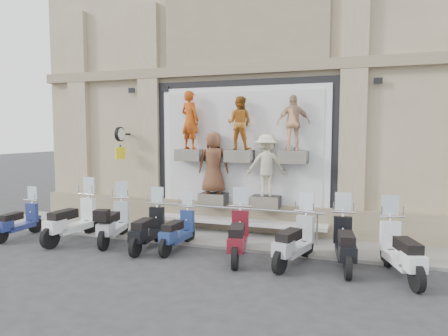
{
  "coord_description": "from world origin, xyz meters",
  "views": [
    {
      "loc": [
        3.3,
        -8.46,
        2.98
      ],
      "look_at": [
        -0.23,
        1.9,
        2.03
      ],
      "focal_mm": 32.0,
      "sensor_mm": 36.0,
      "label": 1
    }
  ],
  "objects_px": {
    "scooter_d": "(148,220)",
    "scooter_f": "(238,225)",
    "clock_sign_bracket": "(120,139)",
    "scooter_c": "(114,214)",
    "scooter_a": "(18,213)",
    "scooter_b": "(72,211)",
    "scooter_e": "(178,222)",
    "scooter_g": "(295,231)",
    "scooter_i": "(402,239)",
    "guard_rail": "(233,224)",
    "scooter_h": "(345,233)"
  },
  "relations": [
    {
      "from": "scooter_e",
      "to": "scooter_i",
      "type": "relative_size",
      "value": 0.89
    },
    {
      "from": "scooter_a",
      "to": "scooter_e",
      "type": "distance_m",
      "value": 4.84
    },
    {
      "from": "guard_rail",
      "to": "scooter_h",
      "type": "relative_size",
      "value": 2.57
    },
    {
      "from": "clock_sign_bracket",
      "to": "scooter_b",
      "type": "height_order",
      "value": "clock_sign_bracket"
    },
    {
      "from": "scooter_g",
      "to": "scooter_i",
      "type": "bearing_deg",
      "value": 13.58
    },
    {
      "from": "clock_sign_bracket",
      "to": "scooter_f",
      "type": "xyz_separation_m",
      "value": [
        4.53,
        -2.07,
        -1.99
      ]
    },
    {
      "from": "scooter_g",
      "to": "scooter_h",
      "type": "height_order",
      "value": "scooter_h"
    },
    {
      "from": "scooter_h",
      "to": "scooter_i",
      "type": "relative_size",
      "value": 0.98
    },
    {
      "from": "scooter_a",
      "to": "scooter_b",
      "type": "height_order",
      "value": "scooter_b"
    },
    {
      "from": "clock_sign_bracket",
      "to": "scooter_f",
      "type": "distance_m",
      "value": 5.36
    },
    {
      "from": "scooter_f",
      "to": "scooter_g",
      "type": "height_order",
      "value": "scooter_f"
    },
    {
      "from": "scooter_c",
      "to": "scooter_d",
      "type": "height_order",
      "value": "scooter_c"
    },
    {
      "from": "scooter_g",
      "to": "scooter_b",
      "type": "bearing_deg",
      "value": -163.82
    },
    {
      "from": "scooter_a",
      "to": "scooter_c",
      "type": "bearing_deg",
      "value": 7.03
    },
    {
      "from": "clock_sign_bracket",
      "to": "scooter_h",
      "type": "distance_m",
      "value": 7.47
    },
    {
      "from": "guard_rail",
      "to": "scooter_a",
      "type": "bearing_deg",
      "value": -163.34
    },
    {
      "from": "scooter_a",
      "to": "scooter_c",
      "type": "height_order",
      "value": "scooter_c"
    },
    {
      "from": "scooter_a",
      "to": "scooter_h",
      "type": "height_order",
      "value": "scooter_h"
    },
    {
      "from": "scooter_a",
      "to": "scooter_d",
      "type": "relative_size",
      "value": 0.92
    },
    {
      "from": "scooter_b",
      "to": "scooter_g",
      "type": "xyz_separation_m",
      "value": [
        6.12,
        -0.02,
        -0.06
      ]
    },
    {
      "from": "scooter_g",
      "to": "clock_sign_bracket",
      "type": "bearing_deg",
      "value": 176.97
    },
    {
      "from": "scooter_a",
      "to": "scooter_i",
      "type": "relative_size",
      "value": 0.87
    },
    {
      "from": "guard_rail",
      "to": "scooter_d",
      "type": "distance_m",
      "value": 2.41
    },
    {
      "from": "scooter_b",
      "to": "scooter_f",
      "type": "height_order",
      "value": "scooter_b"
    },
    {
      "from": "scooter_h",
      "to": "guard_rail",
      "type": "bearing_deg",
      "value": 147.35
    },
    {
      "from": "scooter_d",
      "to": "scooter_i",
      "type": "relative_size",
      "value": 0.95
    },
    {
      "from": "scooter_d",
      "to": "scooter_f",
      "type": "bearing_deg",
      "value": -4.92
    },
    {
      "from": "scooter_b",
      "to": "scooter_e",
      "type": "height_order",
      "value": "scooter_b"
    },
    {
      "from": "scooter_f",
      "to": "scooter_h",
      "type": "height_order",
      "value": "scooter_f"
    },
    {
      "from": "clock_sign_bracket",
      "to": "scooter_g",
      "type": "distance_m",
      "value": 6.53
    },
    {
      "from": "guard_rail",
      "to": "scooter_i",
      "type": "bearing_deg",
      "value": -22.24
    },
    {
      "from": "scooter_b",
      "to": "scooter_f",
      "type": "distance_m",
      "value": 4.79
    },
    {
      "from": "guard_rail",
      "to": "scooter_i",
      "type": "xyz_separation_m",
      "value": [
        4.16,
        -1.7,
        0.35
      ]
    },
    {
      "from": "scooter_a",
      "to": "scooter_d",
      "type": "bearing_deg",
      "value": 0.97
    },
    {
      "from": "clock_sign_bracket",
      "to": "scooter_a",
      "type": "height_order",
      "value": "clock_sign_bracket"
    },
    {
      "from": "scooter_a",
      "to": "scooter_e",
      "type": "height_order",
      "value": "scooter_e"
    },
    {
      "from": "scooter_d",
      "to": "scooter_i",
      "type": "distance_m",
      "value": 5.97
    },
    {
      "from": "clock_sign_bracket",
      "to": "scooter_f",
      "type": "relative_size",
      "value": 0.51
    },
    {
      "from": "scooter_d",
      "to": "scooter_e",
      "type": "distance_m",
      "value": 0.79
    },
    {
      "from": "scooter_b",
      "to": "scooter_e",
      "type": "distance_m",
      "value": 3.12
    },
    {
      "from": "scooter_a",
      "to": "scooter_h",
      "type": "bearing_deg",
      "value": 0.32
    },
    {
      "from": "scooter_e",
      "to": "scooter_i",
      "type": "xyz_separation_m",
      "value": [
        5.21,
        -0.33,
        0.09
      ]
    },
    {
      "from": "scooter_b",
      "to": "scooter_f",
      "type": "xyz_separation_m",
      "value": [
        4.79,
        -0.03,
        -0.04
      ]
    },
    {
      "from": "scooter_f",
      "to": "scooter_i",
      "type": "xyz_separation_m",
      "value": [
        3.53,
        -0.1,
        -0.0
      ]
    },
    {
      "from": "scooter_c",
      "to": "guard_rail",
      "type": "bearing_deg",
      "value": 10.66
    },
    {
      "from": "scooter_i",
      "to": "scooter_f",
      "type": "bearing_deg",
      "value": 161.12
    },
    {
      "from": "scooter_d",
      "to": "scooter_e",
      "type": "height_order",
      "value": "scooter_d"
    },
    {
      "from": "guard_rail",
      "to": "scooter_e",
      "type": "relative_size",
      "value": 2.85
    },
    {
      "from": "scooter_b",
      "to": "scooter_h",
      "type": "relative_size",
      "value": 1.07
    },
    {
      "from": "clock_sign_bracket",
      "to": "scooter_c",
      "type": "distance_m",
      "value": 2.83
    }
  ]
}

